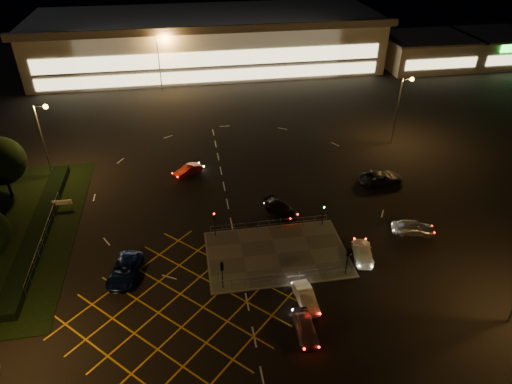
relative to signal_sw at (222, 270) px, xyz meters
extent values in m
plane|color=black|center=(4.00, 5.99, -2.37)|extent=(180.00, 180.00, 0.00)
cube|color=#4C4944|center=(6.00, 3.99, -2.31)|extent=(14.00, 9.00, 0.12)
cube|color=black|center=(-19.00, 11.99, -1.87)|extent=(2.00, 26.00, 1.00)
cube|color=beige|center=(4.00, 67.99, 2.63)|extent=(70.00, 25.00, 10.00)
cube|color=slate|center=(4.00, 67.99, 7.83)|extent=(72.00, 26.50, 0.60)
cube|color=#FFEAA5|center=(4.00, 55.44, 2.63)|extent=(66.00, 0.20, 3.00)
cube|color=#FFEAA5|center=(4.00, 55.44, -0.57)|extent=(66.00, 0.20, 2.20)
cube|color=beige|center=(50.00, 59.99, 0.63)|extent=(18.00, 14.00, 6.00)
cube|color=slate|center=(50.00, 59.99, 3.78)|extent=(18.80, 14.80, 0.40)
cube|color=#FFEAA5|center=(50.00, 52.94, 0.23)|extent=(15.30, 0.20, 2.00)
cube|color=beige|center=(66.00, 59.99, 0.63)|extent=(14.00, 14.00, 6.00)
cube|color=slate|center=(66.00, 59.99, 3.78)|extent=(14.80, 14.80, 0.40)
cylinder|color=slate|center=(-20.00, 23.99, 2.63)|extent=(0.20, 0.20, 10.00)
cylinder|color=slate|center=(-19.30, 23.99, 7.43)|extent=(1.40, 0.12, 0.12)
sphere|color=orange|center=(-18.60, 23.99, 7.38)|extent=(0.56, 0.56, 0.56)
cylinder|color=slate|center=(28.00, 25.99, 2.63)|extent=(0.20, 0.20, 10.00)
cylinder|color=slate|center=(28.70, 25.99, 7.43)|extent=(1.40, 0.12, 0.12)
sphere|color=orange|center=(29.40, 25.99, 7.38)|extent=(0.56, 0.56, 0.56)
cylinder|color=slate|center=(-6.00, 53.99, 2.63)|extent=(0.20, 0.20, 10.00)
cylinder|color=slate|center=(-5.30, 53.99, 7.43)|extent=(1.40, 0.12, 0.12)
sphere|color=orange|center=(-4.60, 53.99, 7.38)|extent=(0.56, 0.56, 0.56)
cylinder|color=slate|center=(34.00, 55.99, 2.63)|extent=(0.20, 0.20, 10.00)
cylinder|color=slate|center=(34.70, 55.99, 7.43)|extent=(1.40, 0.12, 0.12)
sphere|color=orange|center=(35.40, 55.99, 7.38)|extent=(0.56, 0.56, 0.56)
cylinder|color=black|center=(0.00, -0.01, -0.75)|extent=(0.10, 0.10, 3.00)
cube|color=black|center=(0.00, -0.01, 0.45)|extent=(0.28, 0.18, 0.90)
sphere|color=#19FF33|center=(0.00, 0.12, 0.45)|extent=(0.16, 0.16, 0.16)
cylinder|color=black|center=(12.00, -0.01, -0.75)|extent=(0.10, 0.10, 3.00)
cube|color=black|center=(12.00, -0.01, 0.45)|extent=(0.28, 0.18, 0.90)
sphere|color=#19FF33|center=(12.00, 0.12, 0.45)|extent=(0.16, 0.16, 0.16)
cylinder|color=black|center=(0.00, 7.99, -0.75)|extent=(0.10, 0.10, 3.00)
cube|color=black|center=(0.00, 7.99, 0.45)|extent=(0.28, 0.18, 0.90)
sphere|color=#FF0C0C|center=(0.00, 7.86, 0.45)|extent=(0.16, 0.16, 0.16)
cylinder|color=black|center=(12.00, 7.99, -0.75)|extent=(0.10, 0.10, 3.00)
cube|color=black|center=(12.00, 7.99, 0.45)|extent=(0.28, 0.18, 0.90)
sphere|color=#19FF33|center=(12.00, 7.86, 0.45)|extent=(0.16, 0.16, 0.16)
cylinder|color=black|center=(-24.00, 19.99, -0.93)|extent=(0.36, 0.36, 2.88)
sphere|color=black|center=(-24.00, 19.99, 2.59)|extent=(5.76, 5.76, 5.76)
imported|color=silver|center=(6.30, -6.32, -1.66)|extent=(1.72, 4.14, 1.40)
imported|color=white|center=(7.20, -3.01, -1.69)|extent=(1.71, 4.18, 1.35)
imported|color=#0C1C4D|center=(-9.16, 3.25, -1.62)|extent=(3.65, 5.82, 1.50)
imported|color=black|center=(7.91, 10.99, -1.70)|extent=(4.06, 4.86, 1.33)
imported|color=silver|center=(21.37, 5.03, -1.59)|extent=(4.87, 3.01, 1.55)
imported|color=maroon|center=(-2.32, 21.77, -1.74)|extent=(3.92, 3.16, 1.25)
imported|color=black|center=(21.90, 15.45, -1.58)|extent=(5.81, 2.93, 1.58)
imported|color=white|center=(14.52, 2.16, -1.70)|extent=(2.86, 4.90, 1.33)
camera|label=1|loc=(-2.01, -31.12, 28.68)|focal=32.00mm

